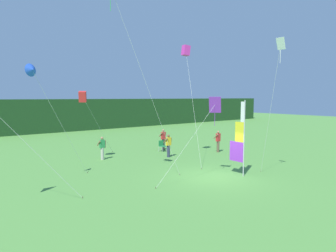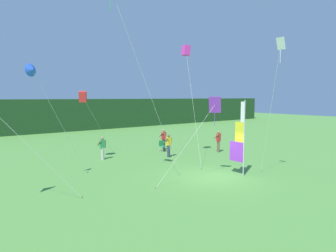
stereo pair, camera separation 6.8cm
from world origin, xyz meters
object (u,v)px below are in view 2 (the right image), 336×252
Objects in this scene: folding_chair at (162,145)px; kite_blue_delta_4 at (32,71)px; kite_red_box_6 at (83,97)px; person_far_left at (102,147)px; person_far_right at (169,145)px; person_mid_field at (218,141)px; banner_flag at (240,140)px; person_near_banner at (164,139)px; kite_white_diamond_2 at (279,56)px; kite_magenta_box_3 at (186,51)px; kite_purple_diamond_5 at (213,108)px.

kite_blue_delta_4 is (-10.73, -3.99, 5.19)m from folding_chair.
kite_red_box_6 is at bearing 45.49° from kite_blue_delta_4.
person_far_right reaches higher than person_far_left.
kite_red_box_6 reaches higher than folding_chair.
person_far_left is at bearing 160.63° from person_mid_field.
person_far_right is 10.97m from kite_blue_delta_4.
person_near_banner is at bearing 80.31° from banner_flag.
kite_red_box_6 is at bearing 121.27° from banner_flag.
kite_white_diamond_2 is (5.34, -10.30, 5.72)m from person_far_left.
kite_blue_delta_4 is (-9.67, 4.73, 3.65)m from banner_flag.
kite_red_box_6 reaches higher than banner_flag.
kite_purple_diamond_5 is (-2.14, -4.71, -3.82)m from kite_magenta_box_3.
person_mid_field is 1.96× the size of folding_chair.
person_mid_field is 0.29× the size of kite_blue_delta_4.
person_mid_field is 9.19m from person_far_left.
person_far_left is (-4.26, 8.71, -1.17)m from banner_flag.
person_far_right is 1.91× the size of folding_chair.
banner_flag is at bearing -28.12° from kite_purple_diamond_5.
person_far_left reaches higher than folding_chair.
kite_blue_delta_4 reaches higher than person_far_right.
person_near_banner is 0.85m from folding_chair.
kite_magenta_box_3 is (-0.33, -3.25, 7.16)m from folding_chair.
kite_red_box_6 is at bearing -178.10° from person_near_banner.
kite_magenta_box_3 is (-0.84, -3.77, 6.73)m from person_near_banner.
kite_white_diamond_2 is 1.24× the size of kite_blue_delta_4.
kite_white_diamond_2 is 1.69× the size of kite_purple_diamond_5.
kite_white_diamond_2 reaches higher than person_mid_field.
person_near_banner reaches higher than person_far_right.
person_mid_field is 14.90m from kite_blue_delta_4.
person_far_left is at bearing -174.83° from person_near_banner.
kite_magenta_box_3 is (-0.35, 7.05, 1.07)m from kite_white_diamond_2.
banner_flag is at bearing -63.96° from person_far_left.
kite_white_diamond_2 is at bearing -92.60° from person_near_banner.
banner_flag is 0.88× the size of kite_red_box_6.
person_far_right is (0.03, 6.55, -1.14)m from banner_flag.
folding_chair is 0.12× the size of kite_white_diamond_2.
person_near_banner is at bearing 1.90° from kite_red_box_6.
person_far_left is 1.85× the size of folding_chair.
person_near_banner is (1.58, 9.24, -1.11)m from banner_flag.
kite_blue_delta_4 reaches higher than person_far_left.
person_far_left is at bearing 109.69° from kite_purple_diamond_5.
person_mid_field is 0.36× the size of kite_red_box_6.
banner_flag reaches higher than person_far_right.
kite_blue_delta_4 is at bearing 153.94° from banner_flag.
folding_chair is (-0.52, -0.52, -0.42)m from person_near_banner.
person_near_banner is 1.97× the size of folding_chair.
kite_blue_delta_4 reaches higher than person_mid_field.
person_far_right is 2.43m from folding_chair.
folding_chair is (1.03, 2.17, -0.39)m from person_far_right.
kite_purple_diamond_5 is at bearing -103.87° from person_far_right.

